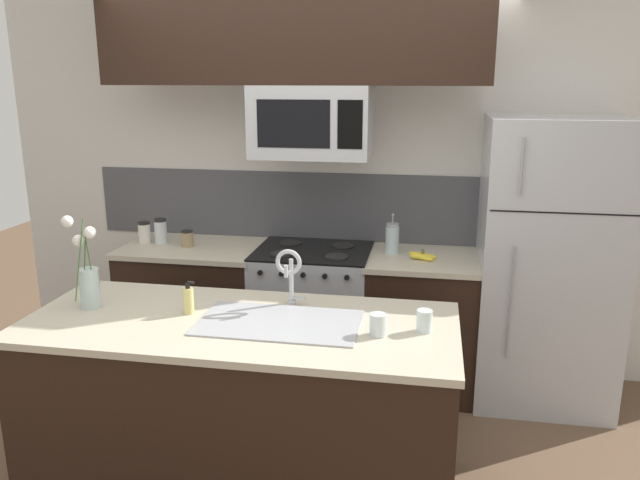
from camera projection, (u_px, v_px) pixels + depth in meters
name	position (u px, v px, depth m)	size (l,w,h in m)	color
ground_plane	(283.00, 449.00, 3.51)	(10.00, 10.00, 0.00)	brown
rear_partition	(365.00, 186.00, 4.35)	(5.20, 0.10, 2.60)	silver
splash_band	(321.00, 207.00, 4.39)	(3.30, 0.01, 0.48)	#4C4C51
back_counter_left	(196.00, 308.00, 4.40)	(0.95, 0.65, 0.91)	black
back_counter_right	(421.00, 323.00, 4.13)	(0.72, 0.65, 0.91)	black
stove_range	(313.00, 315.00, 4.25)	(0.76, 0.64, 0.93)	#B7BABF
microwave	(312.00, 122.00, 3.90)	(0.74, 0.40, 0.45)	#B7BABF
upper_cabinet_band	(292.00, 34.00, 3.76)	(2.38, 0.34, 0.60)	black
refrigerator	(547.00, 263.00, 3.90)	(0.84, 0.74, 1.81)	#B7BABF
storage_jar_tall	(144.00, 232.00, 4.35)	(0.08, 0.08, 0.15)	silver
storage_jar_medium	(161.00, 231.00, 4.34)	(0.08, 0.08, 0.17)	silver
storage_jar_short	(187.00, 239.00, 4.25)	(0.08, 0.08, 0.11)	#997F5B
banana_bunch	(423.00, 256.00, 3.95)	(0.19, 0.12, 0.08)	yellow
french_press	(392.00, 238.00, 4.08)	(0.09, 0.09, 0.27)	silver
island_counter	(242.00, 406.00, 3.08)	(2.07, 0.87, 0.91)	black
kitchen_sink	(280.00, 337.00, 2.95)	(0.76, 0.44, 0.16)	#ADAFB5
sink_faucet	(289.00, 270.00, 3.09)	(0.14, 0.14, 0.31)	#B7BABF
dish_soap_bottle	(189.00, 300.00, 3.04)	(0.06, 0.05, 0.16)	#DBCC75
drinking_glass	(378.00, 325.00, 2.78)	(0.08, 0.08, 0.10)	silver
spare_glass	(424.00, 321.00, 2.83)	(0.07, 0.07, 0.10)	silver
flower_vase	(88.00, 280.00, 3.10)	(0.12, 0.18, 0.49)	silver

